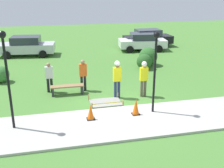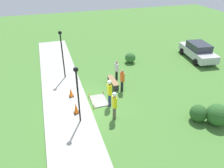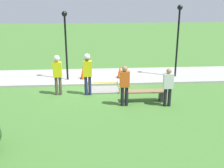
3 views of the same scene
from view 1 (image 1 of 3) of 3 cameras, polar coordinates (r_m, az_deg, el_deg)
ground_plane at (r=13.23m, az=1.77°, el=-4.94°), size 60.00×60.00×0.00m
sidewalk at (r=11.92m, az=3.59°, el=-7.59°), size 28.00×2.97×0.10m
wet_concrete_patch at (r=13.76m, az=-1.33°, el=-3.77°), size 1.55×1.10×0.30m
traffic_cone_near_patch at (r=11.87m, az=-4.37°, el=-5.68°), size 0.34×0.34×0.67m
traffic_cone_far_patch at (r=12.30m, az=4.87°, el=-4.59°), size 0.34×0.34×0.74m
park_bench at (r=14.89m, az=-9.06°, el=-0.85°), size 1.73×0.44×0.51m
worker_supervisor at (r=14.02m, az=1.06°, el=1.73°), size 0.40×0.28×1.95m
worker_assistant at (r=14.31m, az=6.49°, el=1.74°), size 0.40×0.27×1.88m
bystander_in_orange_shirt at (r=15.15m, az=-5.91°, el=2.17°), size 0.40×0.23×1.73m
bystander_in_gray_shirt at (r=15.24m, az=-12.65°, el=1.64°), size 0.40×0.22×1.64m
lamppost_near at (r=12.00m, az=8.79°, el=4.78°), size 0.28×0.28×3.57m
lamppost_far at (r=11.07m, az=-20.69°, el=3.33°), size 0.28×0.28×3.85m
parked_car_white at (r=25.05m, az=6.19°, el=8.57°), size 4.25×2.51×1.51m
parked_car_black at (r=26.63m, az=7.30°, el=9.28°), size 4.48×2.08×1.60m
parked_car_silver at (r=23.96m, az=-17.02°, el=7.40°), size 4.65×2.45×1.58m
shrub_rounded_near at (r=20.27m, az=7.37°, el=5.59°), size 1.31×1.31×1.31m
shrub_rounded_mid at (r=17.79m, az=-21.67°, el=1.84°), size 0.99×0.99×0.99m
shrub_rounded_far at (r=19.35m, az=6.57°, el=4.55°), size 1.05×1.05×1.05m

